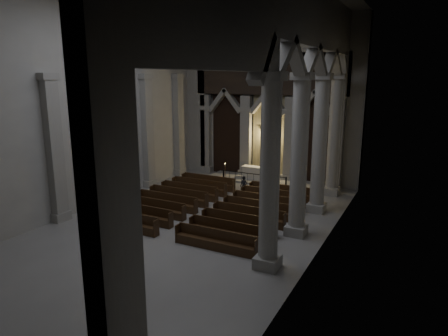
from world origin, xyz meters
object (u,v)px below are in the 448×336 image
pews (211,207)px  worshipper (244,186)px  candle_stand_right (290,183)px  candle_stand_left (225,176)px  altar_rail (254,178)px  altar (254,172)px

pews → worshipper: 3.86m
candle_stand_right → pews: candle_stand_right is taller
candle_stand_left → candle_stand_right: candle_stand_left is taller
candle_stand_left → pews: size_ratio=0.14×
pews → altar_rail: bearing=90.0°
candle_stand_right → worshipper: (-2.15, -3.35, 0.33)m
altar → candle_stand_left: 2.26m
pews → worshipper: worshipper is taller
altar → altar_rail: 1.75m
candle_stand_left → altar_rail: bearing=-12.9°
altar → pews: bearing=-85.4°
altar_rail → worshipper: 2.61m
pews → worshipper: (0.39, 3.82, 0.38)m
candle_stand_left → pews: (2.63, -7.00, -0.07)m
altar_rail → candle_stand_right: candle_stand_right is taller
altar → pews: 8.06m
altar → altar_rail: bearing=-68.5°
candle_stand_right → pews: bearing=-109.5°
pews → candle_stand_right: bearing=70.5°
pews → altar: bearing=94.6°
altar_rail → candle_stand_right: (2.54, 0.77, -0.29)m
candle_stand_left → candle_stand_right: size_ratio=1.04×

